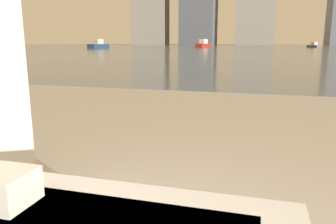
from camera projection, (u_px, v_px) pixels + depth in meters
The scene contains 4 objects.
harbor_water at pixel (257, 48), 58.79m from camera, with size 180.00×110.00×0.01m.
harbor_boat_0 at pixel (98, 45), 54.43m from camera, with size 2.11×4.31×1.55m.
harbor_boat_1 at pixel (203, 45), 64.16m from camera, with size 2.57×4.51×1.60m.
harbor_boat_3 at pixel (314, 46), 62.38m from camera, with size 2.33×2.87×1.05m.
Camera 1 is at (0.66, -0.02, 1.07)m, focal length 35.00 mm.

